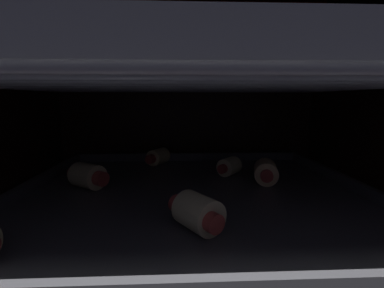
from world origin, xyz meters
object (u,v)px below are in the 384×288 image
oven_rack_lower (193,200)px  pig_in_blanket_upper_2 (315,65)px  pig_in_blanket_upper_8 (154,36)px  pig_in_blanket_upper_4 (265,32)px  pig_in_blanket_lower_2 (266,172)px  oven_rack_upper (193,86)px  pig_in_blanket_upper_7 (72,25)px  pig_in_blanket_lower_5 (194,213)px  pig_in_blanket_lower_0 (88,176)px  baking_tray_upper (193,76)px  pig_in_blanket_lower_1 (229,166)px  pig_in_blanket_upper_3 (291,72)px  pig_in_blanket_upper_6 (280,65)px  pig_in_blanket_upper_9 (255,62)px  pig_in_blanket_upper_0 (189,67)px  baking_tray_lower (193,194)px  pig_in_blanket_upper_5 (126,69)px  pig_in_blanket_lower_3 (158,157)px

oven_rack_lower → pig_in_blanket_upper_2: (15.78, 1.77, 17.35)cm
pig_in_blanket_upper_8 → pig_in_blanket_upper_4: bearing=-12.5°
pig_in_blanket_lower_2 → oven_rack_upper: size_ratio=0.11×
pig_in_blanket_upper_7 → pig_in_blanket_lower_5: bearing=29.0°
pig_in_blanket_lower_0 → pig_in_blanket_lower_2: size_ratio=1.16×
pig_in_blanket_lower_2 → pig_in_blanket_upper_8: size_ratio=1.20×
pig_in_blanket_lower_0 → pig_in_blanket_lower_5: (13.90, -12.85, -0.01)cm
baking_tray_upper → pig_in_blanket_upper_4: pig_in_blanket_upper_4 is taller
pig_in_blanket_upper_4 → pig_in_blanket_upper_8: size_ratio=1.08×
baking_tray_upper → pig_in_blanket_upper_7: size_ratio=8.04×
oven_rack_upper → pig_in_blanket_upper_2: bearing=6.4°
pig_in_blanket_lower_1 → pig_in_blanket_upper_4: pig_in_blanket_upper_4 is taller
pig_in_blanket_lower_0 → pig_in_blanket_upper_4: bearing=-43.0°
pig_in_blanket_lower_1 → pig_in_blanket_upper_3: 18.67cm
pig_in_blanket_upper_6 → pig_in_blanket_upper_9: bearing=-148.5°
pig_in_blanket_upper_0 → pig_in_blanket_upper_9: bearing=-42.1°
pig_in_blanket_upper_9 → baking_tray_lower: bearing=178.5°
oven_rack_lower → pig_in_blanket_upper_6: bearing=11.2°
oven_rack_lower → baking_tray_lower: bearing=90.0°
oven_rack_upper → pig_in_blanket_upper_5: 13.20cm
pig_in_blanket_upper_0 → pig_in_blanket_upper_8: bearing=-99.3°
baking_tray_upper → pig_in_blanket_lower_1: bearing=53.3°
oven_rack_upper → pig_in_blanket_upper_3: bearing=35.0°
oven_rack_lower → pig_in_blanket_upper_3: pig_in_blanket_upper_3 is taller
pig_in_blanket_upper_2 → pig_in_blanket_upper_3: size_ratio=0.90×
oven_rack_lower → pig_in_blanket_upper_2: size_ratio=10.20×
baking_tray_lower → pig_in_blanket_upper_2: (15.78, 1.77, 16.53)cm
pig_in_blanket_lower_2 → baking_tray_upper: 17.41cm
baking_tray_lower → pig_in_blanket_upper_7: bearing=-120.5°
pig_in_blanket_lower_0 → pig_in_blanket_upper_8: bearing=-55.2°
pig_in_blanket_lower_1 → baking_tray_upper: 16.89cm
baking_tray_lower → pig_in_blanket_lower_5: pig_in_blanket_lower_5 is taller
pig_in_blanket_lower_3 → pig_in_blanket_lower_0: bearing=-123.0°
baking_tray_lower → pig_in_blanket_lower_1: pig_in_blanket_lower_1 is taller
pig_in_blanket_upper_6 → pig_in_blanket_upper_9: size_ratio=0.94×
pig_in_blanket_upper_2 → pig_in_blanket_upper_8: size_ratio=1.04×
pig_in_blanket_upper_0 → pig_in_blanket_upper_9: (7.73, -6.98, -0.22)cm
oven_rack_lower → pig_in_blanket_upper_3: (16.80, 11.76, 17.35)cm
oven_rack_lower → baking_tray_lower: size_ratio=1.12×
oven_rack_lower → baking_tray_upper: bearing=90.0°
pig_in_blanket_upper_9 → oven_rack_upper: bearing=178.5°
pig_in_blanket_upper_8 → pig_in_blanket_lower_3: bearing=94.4°
pig_in_blanket_lower_2 → baking_tray_upper: bearing=-159.5°
oven_rack_upper → pig_in_blanket_upper_7: 17.28cm
oven_rack_lower → pig_in_blanket_lower_1: size_ratio=10.53×
pig_in_blanket_lower_5 → pig_in_blanket_upper_2: bearing=36.2°
oven_rack_upper → baking_tray_upper: (0.00, -0.00, 1.09)cm
pig_in_blanket_lower_5 → pig_in_blanket_upper_2: 24.83cm
pig_in_blanket_lower_3 → pig_in_blanket_upper_0: 18.56cm
pig_in_blanket_lower_2 → oven_rack_upper: bearing=-159.5°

